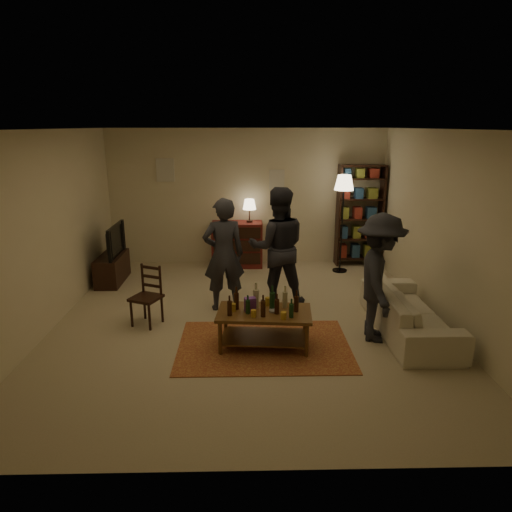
{
  "coord_description": "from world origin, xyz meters",
  "views": [
    {
      "loc": [
        -0.02,
        -6.13,
        2.75
      ],
      "look_at": [
        0.12,
        0.1,
        0.96
      ],
      "focal_mm": 32.0,
      "sensor_mm": 36.0,
      "label": 1
    }
  ],
  "objects_px": {
    "person_left": "(224,255)",
    "person_right": "(278,247)",
    "bookshelf": "(359,215)",
    "floor_lamp": "(344,190)",
    "coffee_table": "(264,316)",
    "tv_stand": "(112,261)",
    "sofa": "(409,311)",
    "dining_chair": "(148,293)",
    "dresser": "(237,243)",
    "person_by_sofa": "(379,278)"
  },
  "relations": [
    {
      "from": "person_left",
      "to": "person_right",
      "type": "height_order",
      "value": "person_right"
    },
    {
      "from": "bookshelf",
      "to": "floor_lamp",
      "type": "distance_m",
      "value": 0.85
    },
    {
      "from": "coffee_table",
      "to": "person_right",
      "type": "xyz_separation_m",
      "value": [
        0.27,
        1.44,
        0.51
      ]
    },
    {
      "from": "bookshelf",
      "to": "person_left",
      "type": "xyz_separation_m",
      "value": [
        -2.61,
        -2.28,
        -0.17
      ]
    },
    {
      "from": "tv_stand",
      "to": "bookshelf",
      "type": "xyz_separation_m",
      "value": [
        4.69,
        0.98,
        0.65
      ]
    },
    {
      "from": "person_left",
      "to": "person_right",
      "type": "xyz_separation_m",
      "value": [
        0.82,
        0.15,
        0.07
      ]
    },
    {
      "from": "coffee_table",
      "to": "bookshelf",
      "type": "height_order",
      "value": "bookshelf"
    },
    {
      "from": "bookshelf",
      "to": "person_right",
      "type": "distance_m",
      "value": 2.78
    },
    {
      "from": "sofa",
      "to": "dining_chair",
      "type": "bearing_deg",
      "value": 84.14
    },
    {
      "from": "tv_stand",
      "to": "person_right",
      "type": "xyz_separation_m",
      "value": [
        2.91,
        -1.15,
        0.55
      ]
    },
    {
      "from": "tv_stand",
      "to": "sofa",
      "type": "relative_size",
      "value": 0.51
    },
    {
      "from": "tv_stand",
      "to": "sofa",
      "type": "bearing_deg",
      "value": -25.34
    },
    {
      "from": "bookshelf",
      "to": "sofa",
      "type": "xyz_separation_m",
      "value": [
        -0.05,
        -3.18,
        -0.73
      ]
    },
    {
      "from": "coffee_table",
      "to": "sofa",
      "type": "distance_m",
      "value": 2.04
    },
    {
      "from": "dining_chair",
      "to": "bookshelf",
      "type": "xyz_separation_m",
      "value": [
        3.66,
        2.81,
        0.58
      ]
    },
    {
      "from": "tv_stand",
      "to": "bookshelf",
      "type": "bearing_deg",
      "value": 11.8
    },
    {
      "from": "dining_chair",
      "to": "dresser",
      "type": "relative_size",
      "value": 0.64
    },
    {
      "from": "tv_stand",
      "to": "sofa",
      "type": "xyz_separation_m",
      "value": [
        4.64,
        -2.2,
        -0.08
      ]
    },
    {
      "from": "dining_chair",
      "to": "person_left",
      "type": "bearing_deg",
      "value": 50.64
    },
    {
      "from": "coffee_table",
      "to": "person_left",
      "type": "bearing_deg",
      "value": 113.36
    },
    {
      "from": "person_by_sofa",
      "to": "tv_stand",
      "type": "bearing_deg",
      "value": 69.78
    },
    {
      "from": "person_right",
      "to": "person_by_sofa",
      "type": "height_order",
      "value": "person_right"
    },
    {
      "from": "dresser",
      "to": "person_left",
      "type": "bearing_deg",
      "value": -94.32
    },
    {
      "from": "coffee_table",
      "to": "dining_chair",
      "type": "xyz_separation_m",
      "value": [
        -1.62,
        0.76,
        0.03
      ]
    },
    {
      "from": "coffee_table",
      "to": "dresser",
      "type": "relative_size",
      "value": 0.91
    },
    {
      "from": "dining_chair",
      "to": "floor_lamp",
      "type": "bearing_deg",
      "value": 60.23
    },
    {
      "from": "dresser",
      "to": "bookshelf",
      "type": "xyz_separation_m",
      "value": [
        2.44,
        0.07,
        0.56
      ]
    },
    {
      "from": "dresser",
      "to": "dining_chair",
      "type": "bearing_deg",
      "value": -114.1
    },
    {
      "from": "floor_lamp",
      "to": "person_by_sofa",
      "type": "xyz_separation_m",
      "value": [
        -0.11,
        -2.91,
        -0.75
      ]
    },
    {
      "from": "tv_stand",
      "to": "person_right",
      "type": "height_order",
      "value": "person_right"
    },
    {
      "from": "tv_stand",
      "to": "dining_chair",
      "type": "bearing_deg",
      "value": -60.7
    },
    {
      "from": "tv_stand",
      "to": "person_right",
      "type": "bearing_deg",
      "value": -21.53
    },
    {
      "from": "sofa",
      "to": "person_left",
      "type": "xyz_separation_m",
      "value": [
        -2.56,
        0.9,
        0.56
      ]
    },
    {
      "from": "coffee_table",
      "to": "sofa",
      "type": "bearing_deg",
      "value": 10.98
    },
    {
      "from": "person_left",
      "to": "coffee_table",
      "type": "bearing_deg",
      "value": 101.78
    },
    {
      "from": "sofa",
      "to": "person_by_sofa",
      "type": "bearing_deg",
      "value": 110.73
    },
    {
      "from": "floor_lamp",
      "to": "person_by_sofa",
      "type": "bearing_deg",
      "value": -92.12
    },
    {
      "from": "person_left",
      "to": "floor_lamp",
      "type": "bearing_deg",
      "value": -151.5
    },
    {
      "from": "dining_chair",
      "to": "floor_lamp",
      "type": "distance_m",
      "value": 4.15
    },
    {
      "from": "bookshelf",
      "to": "person_right",
      "type": "bearing_deg",
      "value": -129.93
    },
    {
      "from": "dining_chair",
      "to": "bookshelf",
      "type": "bearing_deg",
      "value": 61.62
    },
    {
      "from": "tv_stand",
      "to": "person_by_sofa",
      "type": "bearing_deg",
      "value": -29.96
    },
    {
      "from": "person_by_sofa",
      "to": "dining_chair",
      "type": "bearing_deg",
      "value": 89.55
    },
    {
      "from": "tv_stand",
      "to": "floor_lamp",
      "type": "bearing_deg",
      "value": 7.0
    },
    {
      "from": "tv_stand",
      "to": "bookshelf",
      "type": "relative_size",
      "value": 0.52
    },
    {
      "from": "tv_stand",
      "to": "floor_lamp",
      "type": "relative_size",
      "value": 0.57
    },
    {
      "from": "floor_lamp",
      "to": "person_right",
      "type": "bearing_deg",
      "value": -128.8
    },
    {
      "from": "tv_stand",
      "to": "sofa",
      "type": "height_order",
      "value": "tv_stand"
    },
    {
      "from": "dresser",
      "to": "floor_lamp",
      "type": "distance_m",
      "value": 2.32
    },
    {
      "from": "coffee_table",
      "to": "sofa",
      "type": "xyz_separation_m",
      "value": [
        2.0,
        0.39,
        -0.12
      ]
    }
  ]
}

